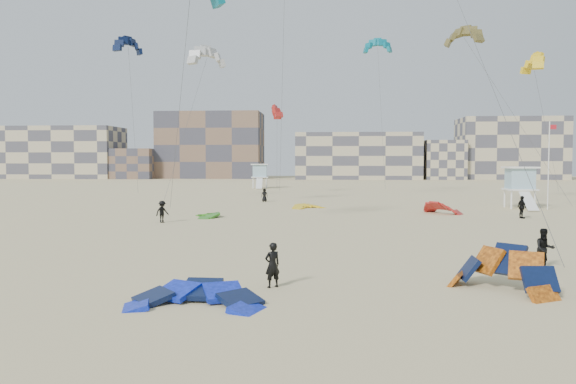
# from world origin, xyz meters

# --- Properties ---
(ground) EXTENTS (320.00, 320.00, 0.00)m
(ground) POSITION_xyz_m (0.00, 0.00, 0.00)
(ground) COLOR #C4B683
(ground) RESTS_ON ground
(kite_ground_blue) EXTENTS (4.50, 4.74, 2.27)m
(kite_ground_blue) POSITION_xyz_m (-1.86, -1.57, 0.00)
(kite_ground_blue) COLOR #1730ED
(kite_ground_blue) RESTS_ON ground
(kite_ground_orange) EXTENTS (5.60, 5.60, 3.97)m
(kite_ground_orange) POSITION_xyz_m (8.78, 1.22, 0.00)
(kite_ground_orange) COLOR orange
(kite_ground_orange) RESTS_ON ground
(kite_ground_green) EXTENTS (3.98, 3.83, 1.37)m
(kite_ground_green) POSITION_xyz_m (-7.77, 27.02, 0.00)
(kite_ground_green) COLOR #378E1E
(kite_ground_green) RESTS_ON ground
(kite_ground_red_far) EXTENTS (5.18, 5.16, 3.31)m
(kite_ground_red_far) POSITION_xyz_m (12.70, 31.84, 0.00)
(kite_ground_red_far) COLOR #B4111F
(kite_ground_red_far) RESTS_ON ground
(kite_ground_yellow) EXTENTS (4.68, 4.72, 1.40)m
(kite_ground_yellow) POSITION_xyz_m (0.43, 36.67, 0.00)
(kite_ground_yellow) COLOR yellow
(kite_ground_yellow) RESTS_ON ground
(kitesurfer_main) EXTENTS (0.74, 0.68, 1.70)m
(kitesurfer_main) POSITION_xyz_m (0.42, 1.22, 0.85)
(kitesurfer_main) COLOR black
(kitesurfer_main) RESTS_ON ground
(kitesurfer_b) EXTENTS (0.88, 0.70, 1.78)m
(kitesurfer_b) POSITION_xyz_m (11.99, 5.72, 0.89)
(kitesurfer_b) COLOR black
(kitesurfer_b) RESTS_ON ground
(kitesurfer_c) EXTENTS (1.18, 1.24, 1.69)m
(kitesurfer_c) POSITION_xyz_m (-10.26, 22.63, 0.85)
(kitesurfer_c) COLOR black
(kitesurfer_c) RESTS_ON ground
(kitesurfer_d) EXTENTS (0.71, 1.18, 1.87)m
(kitesurfer_d) POSITION_xyz_m (18.44, 27.91, 0.94)
(kitesurfer_d) COLOR black
(kitesurfer_d) RESTS_ON ground
(kitesurfer_e) EXTENTS (0.80, 0.57, 1.55)m
(kitesurfer_e) POSITION_xyz_m (-4.95, 45.19, 0.78)
(kitesurfer_e) COLOR black
(kitesurfer_e) RESTS_ON ground
(kite_fly_grey) EXTENTS (5.56, 12.39, 15.77)m
(kite_fly_grey) POSITION_xyz_m (-9.96, 37.69, 15.24)
(kite_fly_grey) COLOR silver
(kite_fly_grey) RESTS_ON ground
(kite_fly_olive) EXTENTS (10.34, 7.72, 16.58)m
(kite_fly_olive) POSITION_xyz_m (14.81, 33.59, 16.05)
(kite_fly_olive) COLOR brown
(kite_fly_olive) RESTS_ON ground
(kite_fly_yellow) EXTENTS (7.73, 8.25, 16.14)m
(kite_fly_yellow) POSITION_xyz_m (25.31, 45.86, 15.56)
(kite_fly_yellow) COLOR yellow
(kite_fly_yellow) RESTS_ON ground
(kite_fly_navy) EXTENTS (4.64, 4.67, 17.67)m
(kite_fly_navy) POSITION_xyz_m (-19.99, 42.67, 17.54)
(kite_fly_navy) COLOR #09143A
(kite_fly_navy) RESTS_ON ground
(kite_fly_teal_b) EXTENTS (3.89, 4.46, 20.30)m
(kite_fly_teal_b) POSITION_xyz_m (8.98, 57.32, 20.00)
(kite_fly_teal_b) COLOR #066E8B
(kite_fly_teal_b) RESTS_ON ground
(kite_fly_red) EXTENTS (4.39, 5.57, 12.14)m
(kite_fly_red) POSITION_xyz_m (-4.86, 60.20, 11.54)
(kite_fly_red) COLOR #B4111F
(kite_fly_red) RESTS_ON ground
(lifeguard_tower_near) EXTENTS (2.99, 5.69, 4.17)m
(lifeguard_tower_near) POSITION_xyz_m (21.63, 38.16, 2.07)
(lifeguard_tower_near) COLOR white
(lifeguard_tower_near) RESTS_ON ground
(lifeguard_tower_far) EXTENTS (3.22, 5.91, 4.24)m
(lifeguard_tower_far) POSITION_xyz_m (-9.45, 77.40, 2.10)
(lifeguard_tower_far) COLOR white
(lifeguard_tower_far) RESTS_ON ground
(flagpole) EXTENTS (0.70, 0.11, 8.57)m
(flagpole) POSITION_xyz_m (23.85, 36.75, 4.48)
(flagpole) COLOR white
(flagpole) RESTS_ON ground
(condo_west_a) EXTENTS (30.00, 15.00, 14.00)m
(condo_west_a) POSITION_xyz_m (-70.00, 130.00, 7.00)
(condo_west_a) COLOR tan
(condo_west_a) RESTS_ON ground
(condo_west_b) EXTENTS (28.00, 14.00, 18.00)m
(condo_west_b) POSITION_xyz_m (-30.00, 134.00, 9.00)
(condo_west_b) COLOR brown
(condo_west_b) RESTS_ON ground
(condo_mid) EXTENTS (32.00, 16.00, 12.00)m
(condo_mid) POSITION_xyz_m (10.00, 130.00, 6.00)
(condo_mid) COLOR tan
(condo_mid) RESTS_ON ground
(condo_east) EXTENTS (26.00, 14.00, 16.00)m
(condo_east) POSITION_xyz_m (50.00, 132.00, 8.00)
(condo_east) COLOR tan
(condo_east) RESTS_ON ground
(condo_fill_left) EXTENTS (12.00, 10.00, 8.00)m
(condo_fill_left) POSITION_xyz_m (-50.00, 128.00, 4.00)
(condo_fill_left) COLOR brown
(condo_fill_left) RESTS_ON ground
(condo_fill_right) EXTENTS (10.00, 10.00, 10.00)m
(condo_fill_right) POSITION_xyz_m (32.00, 128.00, 5.00)
(condo_fill_right) COLOR tan
(condo_fill_right) RESTS_ON ground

